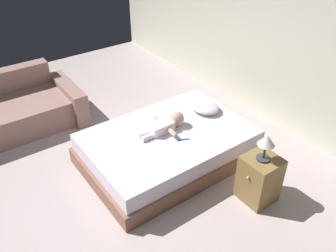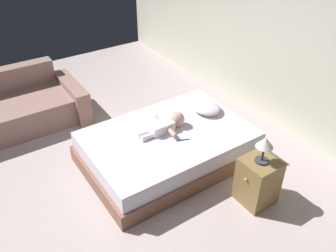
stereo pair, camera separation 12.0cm
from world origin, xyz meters
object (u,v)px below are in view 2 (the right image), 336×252
(bed, at_px, (168,147))
(lamp, at_px, (265,145))
(couch, at_px, (14,109))
(toothbrush, at_px, (183,140))
(pillow, at_px, (206,107))
(nightstand, at_px, (258,181))
(baby, at_px, (167,124))

(bed, xyz_separation_m, lamp, (1.10, 0.41, 0.56))
(couch, distance_m, lamp, 3.52)
(toothbrush, height_order, lamp, lamp)
(pillow, xyz_separation_m, nightstand, (1.24, -0.28, -0.20))
(nightstand, bearing_deg, lamp, 90.00)
(couch, bearing_deg, baby, 37.79)
(baby, bearing_deg, nightstand, 17.76)
(bed, xyz_separation_m, toothbrush, (0.22, 0.07, 0.22))
(bed, height_order, nightstand, nightstand)
(toothbrush, relative_size, couch, 0.08)
(nightstand, relative_size, lamp, 1.83)
(bed, height_order, couch, couch)
(pillow, height_order, toothbrush, pillow)
(bed, distance_m, nightstand, 1.18)
(baby, height_order, couch, couch)
(couch, distance_m, nightstand, 3.49)
(pillow, height_order, baby, baby)
(pillow, distance_m, couch, 2.72)
(bed, xyz_separation_m, baby, (-0.07, 0.04, 0.28))
(nightstand, xyz_separation_m, lamp, (0.00, 0.00, 0.49))
(baby, height_order, nightstand, baby)
(pillow, xyz_separation_m, toothbrush, (0.37, -0.63, -0.05))
(lamp, bearing_deg, nightstand, -90.00)
(bed, distance_m, lamp, 1.30)
(toothbrush, bearing_deg, couch, -145.74)
(baby, height_order, toothbrush, baby)
(bed, bearing_deg, pillow, 101.69)
(couch, relative_size, nightstand, 3.46)
(pillow, bearing_deg, nightstand, -12.63)
(pillow, bearing_deg, lamp, -12.63)
(bed, relative_size, baby, 3.25)
(baby, relative_size, lamp, 2.10)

